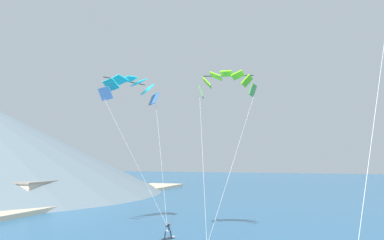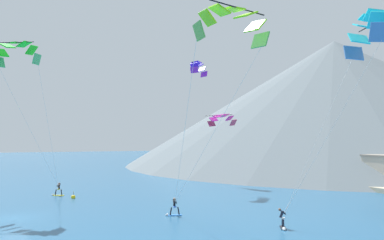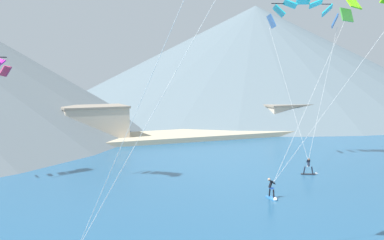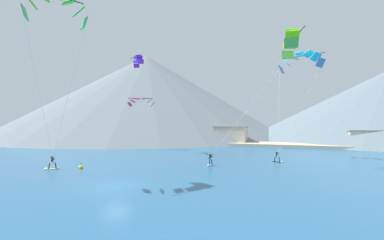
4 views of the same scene
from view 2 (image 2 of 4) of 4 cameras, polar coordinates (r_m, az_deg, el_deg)
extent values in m
plane|color=#23567F|center=(41.66, -25.37, -13.34)|extent=(400.00, 400.00, 0.00)
cube|color=yellow|center=(55.27, -19.67, -10.76)|extent=(0.98, 1.50, 0.07)
cylinder|color=black|center=(55.08, -19.27, -10.36)|extent=(0.22, 0.29, 0.77)
cylinder|color=black|center=(55.35, -20.06, -10.31)|extent=(0.22, 0.29, 0.77)
cube|color=yellow|center=(55.16, -19.66, -9.90)|extent=(0.40, 0.36, 0.12)
cylinder|color=black|center=(55.21, -19.62, -9.53)|extent=(0.48, 0.38, 0.66)
cylinder|color=black|center=(55.05, -19.53, -9.36)|extent=(0.54, 0.30, 0.43)
cylinder|color=black|center=(55.14, -19.77, -9.35)|extent=(0.54, 0.30, 0.43)
cylinder|color=black|center=(54.93, -19.72, -9.40)|extent=(0.24, 0.49, 0.03)
sphere|color=brown|center=(55.30, -19.56, -9.10)|extent=(0.24, 0.24, 0.24)
cone|color=white|center=(55.57, -20.53, -10.64)|extent=(0.45, 0.42, 0.36)
cube|color=#337FDB|center=(39.10, -2.66, -14.27)|extent=(0.63, 1.49, 0.07)
cylinder|color=black|center=(39.10, -2.07, -13.66)|extent=(0.16, 0.27, 0.77)
cylinder|color=black|center=(38.94, -3.24, -13.70)|extent=(0.16, 0.27, 0.77)
cube|color=blue|center=(38.94, -2.65, -13.07)|extent=(0.35, 0.29, 0.12)
cylinder|color=black|center=(38.98, -2.68, -12.55)|extent=(0.46, 0.28, 0.65)
cylinder|color=black|center=(38.88, -2.47, -12.30)|extent=(0.56, 0.16, 0.42)
cylinder|color=black|center=(38.82, -2.83, -12.31)|extent=(0.56, 0.16, 0.42)
cylinder|color=black|center=(38.68, -2.59, -12.39)|extent=(0.10, 0.52, 0.03)
sphere|color=tan|center=(39.06, -2.73, -11.93)|extent=(0.23, 0.23, 0.23)
cone|color=white|center=(38.91, -3.95, -14.23)|extent=(0.40, 0.35, 0.36)
cube|color=black|center=(34.65, 13.70, -15.67)|extent=(1.47, 1.09, 0.07)
cylinder|color=black|center=(34.95, 13.61, -14.88)|extent=(0.28, 0.23, 0.76)
cylinder|color=black|center=(34.18, 13.77, -15.15)|extent=(0.28, 0.23, 0.76)
cube|color=white|center=(34.48, 13.68, -14.34)|extent=(0.37, 0.40, 0.12)
cylinder|color=black|center=(34.40, 13.50, -13.79)|extent=(0.41, 0.49, 0.64)
cylinder|color=black|center=(34.50, 13.64, -13.45)|extent=(0.34, 0.52, 0.42)
cylinder|color=black|center=(34.26, 13.69, -13.52)|extent=(0.34, 0.52, 0.42)
cylinder|color=black|center=(34.41, 13.97, -13.52)|extent=(0.47, 0.28, 0.03)
sphere|color=brown|center=(34.31, 13.23, -13.15)|extent=(0.23, 0.23, 0.23)
cone|color=white|center=(33.80, 13.88, -15.89)|extent=(0.44, 0.46, 0.36)
cube|color=#37AF61|center=(47.49, -22.58, 8.55)|extent=(1.49, 1.03, 1.32)
cube|color=#0ECA17|center=(47.91, -23.24, 9.76)|extent=(1.75, 1.43, 1.22)
cube|color=#0ECA17|center=(48.58, -24.22, 10.48)|extent=(1.88, 1.72, 0.89)
cube|color=#0ECA17|center=(49.37, -25.32, 10.60)|extent=(1.88, 1.86, 0.39)
cube|color=#0ECA17|center=(50.13, -26.31, 10.11)|extent=(1.77, 1.87, 0.89)
cube|color=#0ECA17|center=(50.73, -27.03, 9.14)|extent=(1.52, 1.72, 1.22)
cylinder|color=black|center=(48.90, -25.81, 10.59)|extent=(2.61, 4.76, 0.10)
cylinder|color=silver|center=(50.59, -20.97, -1.42)|extent=(7.91, 2.90, 15.04)
cylinder|color=silver|center=(52.35, -23.41, -1.42)|extent=(4.35, 7.26, 15.04)
cube|color=green|center=(31.67, 10.35, 11.88)|extent=(1.65, 0.90, 1.34)
cube|color=#8AEE12|center=(31.46, 9.60, 13.95)|extent=(1.69, 1.27, 1.21)
cube|color=#8AEE12|center=(31.02, 8.18, 15.56)|extent=(1.71, 1.45, 0.87)
cube|color=#8AEE12|center=(30.43, 6.28, 16.42)|extent=(1.73, 1.40, 0.39)
cube|color=#8AEE12|center=(29.77, 4.21, 16.35)|extent=(1.72, 1.23, 0.87)
cube|color=#8AEE12|center=(29.16, 2.34, 15.29)|extent=(1.70, 1.03, 1.21)
cube|color=green|center=(28.71, 1.04, 13.39)|extent=(1.67, 0.66, 1.34)
cylinder|color=black|center=(29.81, 7.08, 16.59)|extent=(1.44, 5.51, 0.10)
cylinder|color=silver|center=(34.26, 3.29, -2.00)|extent=(10.12, 3.80, 13.84)
cylinder|color=silver|center=(32.86, -1.19, -1.96)|extent=(10.56, 2.19, 13.84)
cube|color=#4276BC|center=(39.65, 23.40, 9.36)|extent=(1.24, 2.06, 1.58)
cube|color=#1ECAD5|center=(39.19, 24.07, 11.26)|extent=(1.70, 2.23, 1.39)
cube|color=#1ECAD5|center=(38.30, 24.84, 12.81)|extent=(2.03, 2.31, 1.01)
cube|color=#1ECAD5|center=(37.08, 25.63, 13.78)|extent=(2.21, 2.31, 0.48)
cube|color=#1ECAD5|center=(35.69, 26.33, 14.00)|extent=(2.24, 2.22, 1.01)
cube|color=#1ECAD5|center=(34.32, 26.83, 13.36)|extent=(2.11, 2.03, 1.39)
cube|color=#4276BC|center=(33.16, 27.01, 11.85)|extent=(1.79, 1.78, 1.58)
cylinder|color=black|center=(37.30, 26.83, 13.45)|extent=(6.85, 2.27, 0.10)
cylinder|color=silver|center=(36.27, 18.91, -1.81)|extent=(0.13, 7.95, 13.99)
cylinder|color=silver|center=(32.60, 20.33, -1.67)|extent=(6.72, 4.30, 13.99)
cube|color=#A4345D|center=(63.20, 6.31, -0.40)|extent=(1.25, 1.42, 1.12)
cube|color=#D229AC|center=(63.64, 5.74, 0.27)|extent=(1.43, 1.50, 0.96)
cube|color=#D229AC|center=(64.27, 5.09, 0.68)|extent=(1.49, 1.56, 0.70)
cube|color=#D229AC|center=(65.00, 4.42, 0.79)|extent=(1.44, 1.59, 0.37)
cube|color=#D229AC|center=(65.77, 3.81, 0.59)|extent=(1.35, 1.59, 0.70)
cube|color=#D229AC|center=(66.49, 3.32, 0.13)|extent=(1.15, 1.55, 0.96)
cube|color=#A4345D|center=(67.09, 2.99, -0.56)|extent=(0.87, 1.50, 1.12)
cylinder|color=black|center=(64.59, 4.04, 0.71)|extent=(5.04, 2.71, 0.10)
cube|color=purple|center=(59.23, 0.36, 7.65)|extent=(0.99, 1.31, 1.03)
cube|color=#4323DC|center=(59.87, 0.38, 8.28)|extent=(1.25, 1.49, 0.97)
cube|color=#4323DC|center=(60.70, 0.54, 8.63)|extent=(1.44, 1.56, 0.74)
cube|color=#4323DC|center=(61.57, 0.83, 8.63)|extent=(1.54, 1.54, 0.39)
cube|color=#4323DC|center=(62.34, 1.17, 8.32)|extent=(1.56, 1.44, 0.74)
cube|color=#4323DC|center=(62.88, 1.53, 7.74)|extent=(1.49, 1.24, 0.97)
cube|color=purple|center=(63.12, 1.84, 6.99)|extent=(1.32, 0.98, 1.03)
cylinder|color=black|center=(61.74, 0.36, 8.48)|extent=(3.65, 2.36, 0.10)
sphere|color=yellow|center=(52.23, -17.64, -11.13)|extent=(0.56, 0.56, 0.56)
cylinder|color=black|center=(52.16, -17.64, -10.59)|extent=(0.04, 0.04, 0.44)
cube|color=yellow|center=(52.04, -17.62, -10.41)|extent=(0.18, 0.01, 0.12)
cube|color=silver|center=(84.74, 15.24, -6.52)|extent=(6.73, 4.20, 4.55)
cube|color=#9D9992|center=(84.62, 15.22, -4.88)|extent=(7.00, 4.36, 0.30)
cone|color=slate|center=(124.77, 21.00, 2.56)|extent=(128.71, 128.71, 38.52)
camera|label=1|loc=(70.34, -20.29, -1.95)|focal=40.00mm
camera|label=3|loc=(64.66, -44.38, 0.85)|focal=50.00mm
camera|label=4|loc=(33.85, -63.62, -4.25)|focal=24.00mm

